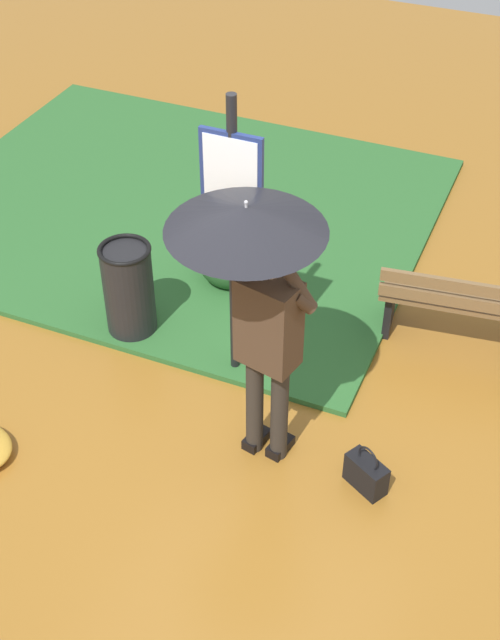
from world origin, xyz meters
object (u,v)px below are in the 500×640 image
object	(u,v)px
person_with_umbrella	(256,272)
handbag	(366,473)
trash_bin	(129,291)
park_bench	(472,310)
info_sign_post	(232,213)

from	to	relation	value
person_with_umbrella	handbag	distance (m)	1.64
trash_bin	person_with_umbrella	bearing A→B (deg)	150.87
handbag	park_bench	xyz separation A→B (m)	(-0.32, -1.65, 0.28)
person_with_umbrella	handbag	xyz separation A→B (m)	(-0.81, 0.03, -1.42)
trash_bin	handbag	bearing A→B (deg)	159.96
person_with_umbrella	trash_bin	distance (m)	1.97
person_with_umbrella	handbag	world-z (taller)	person_with_umbrella
info_sign_post	person_with_umbrella	bearing A→B (deg)	123.73
info_sign_post	park_bench	bearing A→B (deg)	-149.41
park_bench	trash_bin	world-z (taller)	trash_bin
info_sign_post	handbag	bearing A→B (deg)	150.85
info_sign_post	handbag	world-z (taller)	info_sign_post
handbag	info_sign_post	bearing A→B (deg)	-29.15
handbag	park_bench	world-z (taller)	park_bench
handbag	park_bench	size ratio (longest dim) A/B	0.26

